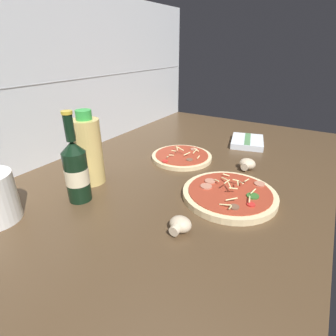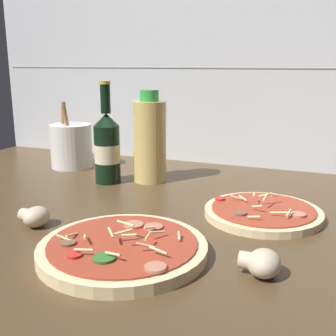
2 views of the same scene
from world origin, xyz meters
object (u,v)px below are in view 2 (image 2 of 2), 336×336
object	(u,v)px
pizza_far	(263,212)
oil_bottle	(150,140)
pizza_near	(123,248)
utensil_crock	(71,145)
mushroom_left	(35,216)
beer_bottle	(107,147)
mushroom_right	(262,263)

from	to	relation	value
pizza_far	oil_bottle	bearing A→B (deg)	153.55
pizza_near	utensil_crock	distance (cm)	60.63
utensil_crock	mushroom_left	bearing A→B (deg)	-64.11
beer_bottle	pizza_near	bearing A→B (deg)	-57.38
pizza_far	utensil_crock	bearing A→B (deg)	160.44
pizza_near	beer_bottle	bearing A→B (deg)	122.62
beer_bottle	utensil_crock	xyz separation A→B (cm)	(-17.47, 10.11, -2.72)
beer_bottle	oil_bottle	size ratio (longest dim) A/B	1.10
beer_bottle	mushroom_left	world-z (taller)	beer_bottle
beer_bottle	oil_bottle	xyz separation A→B (cm)	(9.23, 4.97, 1.46)
oil_bottle	mushroom_right	distance (cm)	52.56
oil_bottle	mushroom_left	size ratio (longest dim) A/B	4.08
beer_bottle	mushroom_right	xyz separation A→B (cm)	(43.56, -33.91, -7.02)
mushroom_right	mushroom_left	bearing A→B (deg)	175.32
oil_bottle	beer_bottle	bearing A→B (deg)	-151.68
beer_bottle	utensil_crock	bearing A→B (deg)	149.95
oil_bottle	mushroom_right	world-z (taller)	oil_bottle
mushroom_left	mushroom_right	xyz separation A→B (cm)	(41.32, -3.38, 0.09)
beer_bottle	utensil_crock	distance (cm)	20.37
oil_bottle	utensil_crock	bearing A→B (deg)	169.12
pizza_near	mushroom_left	size ratio (longest dim) A/B	4.74
oil_bottle	mushroom_left	bearing A→B (deg)	-101.13
pizza_far	beer_bottle	bearing A→B (deg)	165.55
pizza_far	oil_bottle	distance (cm)	35.55
pizza_near	beer_bottle	size ratio (longest dim) A/B	1.06
oil_bottle	pizza_far	bearing A→B (deg)	-26.45
oil_bottle	mushroom_right	size ratio (longest dim) A/B	3.90
pizza_near	oil_bottle	bearing A→B (deg)	108.31
pizza_far	mushroom_right	world-z (taller)	pizza_far
mushroom_left	pizza_far	bearing A→B (deg)	28.27
beer_bottle	mushroom_left	size ratio (longest dim) A/B	4.47
oil_bottle	pizza_near	bearing A→B (deg)	-71.69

